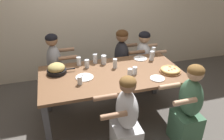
{
  "coord_description": "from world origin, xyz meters",
  "views": [
    {
      "loc": [
        -0.75,
        -2.58,
        2.19
      ],
      "look_at": [
        0.0,
        0.0,
        0.82
      ],
      "focal_mm": 35.0,
      "sensor_mm": 36.0,
      "label": 1
    }
  ],
  "objects": [
    {
      "name": "drinking_glass_c",
      "position": [
        -0.47,
        -0.17,
        0.82
      ],
      "size": [
        0.06,
        0.06,
        0.11
      ],
      "color": "silver",
      "rests_on": "dining_table"
    },
    {
      "name": "diner_near_right",
      "position": [
        0.79,
        -0.73,
        0.52
      ],
      "size": [
        0.51,
        0.4,
        1.13
      ],
      "rotation": [
        0.0,
        0.0,
        1.57
      ],
      "color": "#477556",
      "rests_on": "ground"
    },
    {
      "name": "ground_plane",
      "position": [
        0.0,
        0.0,
        0.0
      ],
      "size": [
        18.0,
        18.0,
        0.0
      ],
      "primitive_type": "plane",
      "color": "#514C47",
      "rests_on": "ground"
    },
    {
      "name": "drinking_glass_f",
      "position": [
        0.09,
        0.16,
        0.83
      ],
      "size": [
        0.06,
        0.06,
        0.14
      ],
      "color": "silver",
      "rests_on": "dining_table"
    },
    {
      "name": "drinking_glass_i",
      "position": [
        0.82,
        0.41,
        0.84
      ],
      "size": [
        0.07,
        0.07,
        0.15
      ],
      "color": "silver",
      "rests_on": "dining_table"
    },
    {
      "name": "drinking_glass_e",
      "position": [
        -0.3,
        0.28,
        0.82
      ],
      "size": [
        0.07,
        0.07,
        0.12
      ],
      "color": "silver",
      "rests_on": "dining_table"
    },
    {
      "name": "drinking_glass_a",
      "position": [
        0.2,
        -0.17,
        0.82
      ],
      "size": [
        0.07,
        0.07,
        0.13
      ],
      "color": "silver",
      "rests_on": "dining_table"
    },
    {
      "name": "drinking_glass_h",
      "position": [
        -0.03,
        0.33,
        0.83
      ],
      "size": [
        0.08,
        0.08,
        0.13
      ],
      "color": "silver",
      "rests_on": "dining_table"
    },
    {
      "name": "empty_plate_b",
      "position": [
        0.54,
        -0.32,
        0.78
      ],
      "size": [
        0.19,
        0.19,
        0.02
      ],
      "color": "white",
      "rests_on": "dining_table"
    },
    {
      "name": "drinking_glass_j",
      "position": [
        -0.15,
        0.4,
        0.84
      ],
      "size": [
        0.07,
        0.07,
        0.14
      ],
      "color": "silver",
      "rests_on": "dining_table"
    },
    {
      "name": "diner_far_right",
      "position": [
        0.8,
        0.73,
        0.5
      ],
      "size": [
        0.51,
        0.4,
        1.09
      ],
      "rotation": [
        0.0,
        0.0,
        -1.57
      ],
      "color": "silver",
      "rests_on": "ground"
    },
    {
      "name": "drinking_glass_g",
      "position": [
        -0.4,
        0.39,
        0.83
      ],
      "size": [
        0.07,
        0.07,
        0.13
      ],
      "color": "silver",
      "rests_on": "dining_table"
    },
    {
      "name": "drinking_glass_d",
      "position": [
        0.72,
        0.25,
        0.84
      ],
      "size": [
        0.07,
        0.07,
        0.15
      ],
      "color": "silver",
      "rests_on": "dining_table"
    },
    {
      "name": "skillet_bowl",
      "position": [
        -0.74,
        0.22,
        0.83
      ],
      "size": [
        0.39,
        0.27,
        0.15
      ],
      "color": "black",
      "rests_on": "dining_table"
    },
    {
      "name": "dining_table",
      "position": [
        0.0,
        0.0,
        0.69
      ],
      "size": [
        1.98,
        1.01,
        0.77
      ],
      "color": "brown",
      "rests_on": "ground"
    },
    {
      "name": "empty_plate_c",
      "position": [
        0.57,
        0.35,
        0.78
      ],
      "size": [
        0.21,
        0.21,
        0.02
      ],
      "color": "white",
      "rests_on": "dining_table"
    },
    {
      "name": "diner_far_midright",
      "position": [
        0.39,
        0.73,
        0.54
      ],
      "size": [
        0.51,
        0.4,
        1.15
      ],
      "rotation": [
        0.0,
        0.0,
        -1.57
      ],
      "color": "#232328",
      "rests_on": "ground"
    },
    {
      "name": "drinking_glass_b",
      "position": [
        0.3,
        -0.11,
        0.81
      ],
      "size": [
        0.07,
        0.07,
        0.11
      ],
      "color": "silver",
      "rests_on": "dining_table"
    },
    {
      "name": "diner_far_left",
      "position": [
        -0.75,
        0.73,
        0.54
      ],
      "size": [
        0.51,
        0.4,
        1.18
      ],
      "rotation": [
        0.0,
        0.0,
        -1.57
      ],
      "color": "#99999E",
      "rests_on": "ground"
    },
    {
      "name": "empty_plate_a",
      "position": [
        -0.39,
        -0.02,
        0.78
      ],
      "size": [
        0.24,
        0.24,
        0.02
      ],
      "color": "white",
      "rests_on": "dining_table"
    },
    {
      "name": "pizza_board_main",
      "position": [
        0.8,
        -0.19,
        0.8
      ],
      "size": [
        0.3,
        0.3,
        0.05
      ],
      "color": "brown",
      "rests_on": "dining_table"
    },
    {
      "name": "diner_near_center",
      "position": [
        -0.04,
        -0.73,
        0.5
      ],
      "size": [
        0.51,
        0.4,
        1.1
      ],
      "rotation": [
        0.0,
        0.0,
        1.57
      ],
      "color": "silver",
      "rests_on": "ground"
    }
  ]
}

